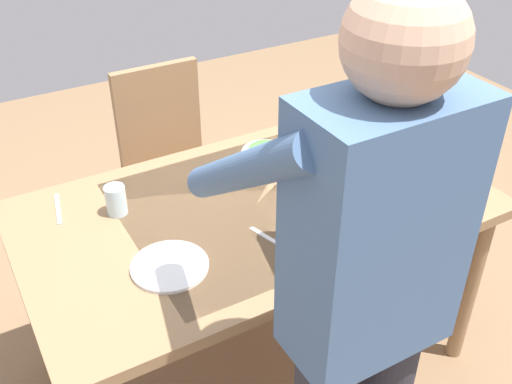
% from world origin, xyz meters
% --- Properties ---
extents(ground_plane, '(6.00, 6.00, 0.00)m').
position_xyz_m(ground_plane, '(0.00, 0.00, 0.00)').
color(ground_plane, '#846647').
extents(dining_table, '(1.57, 0.90, 0.76)m').
position_xyz_m(dining_table, '(0.00, 0.00, 0.68)').
color(dining_table, '#93704C').
rests_on(dining_table, ground_plane).
extents(chair_near, '(0.40, 0.40, 0.91)m').
position_xyz_m(chair_near, '(-0.01, -0.83, 0.53)').
color(chair_near, brown).
rests_on(chair_near, ground_plane).
extents(person_server, '(0.42, 0.61, 1.69)m').
position_xyz_m(person_server, '(0.13, 0.71, 0.96)').
color(person_server, '#2D2D38').
rests_on(person_server, ground_plane).
extents(wine_bottle, '(0.07, 0.07, 0.30)m').
position_xyz_m(wine_bottle, '(-0.17, 0.20, 0.87)').
color(wine_bottle, black).
rests_on(wine_bottle, dining_table).
extents(wine_glass_left, '(0.07, 0.07, 0.15)m').
position_xyz_m(wine_glass_left, '(-0.39, 0.08, 0.86)').
color(wine_glass_left, white).
rests_on(wine_glass_left, dining_table).
extents(wine_glass_right, '(0.07, 0.07, 0.15)m').
position_xyz_m(wine_glass_right, '(-0.69, -0.04, 0.86)').
color(wine_glass_right, white).
rests_on(wine_glass_right, dining_table).
extents(water_cup_near_left, '(0.07, 0.07, 0.10)m').
position_xyz_m(water_cup_near_left, '(0.42, -0.18, 0.81)').
color(water_cup_near_left, silver).
rests_on(water_cup_near_left, dining_table).
extents(water_cup_near_right, '(0.08, 0.08, 0.10)m').
position_xyz_m(water_cup_near_right, '(-0.48, -0.28, 0.81)').
color(water_cup_near_right, silver).
rests_on(water_cup_near_right, dining_table).
extents(serving_bowl_pasta, '(0.30, 0.30, 0.07)m').
position_xyz_m(serving_bowl_pasta, '(-0.57, 0.24, 0.79)').
color(serving_bowl_pasta, silver).
rests_on(serving_bowl_pasta, dining_table).
extents(side_bowl_salad, '(0.18, 0.18, 0.07)m').
position_xyz_m(side_bowl_salad, '(-0.16, -0.21, 0.79)').
color(side_bowl_salad, silver).
rests_on(side_bowl_salad, dining_table).
extents(dinner_plate_near, '(0.23, 0.23, 0.01)m').
position_xyz_m(dinner_plate_near, '(0.38, 0.16, 0.76)').
color(dinner_plate_near, silver).
rests_on(dinner_plate_near, dining_table).
extents(table_knife, '(0.07, 0.20, 0.00)m').
position_xyz_m(table_knife, '(0.05, 0.21, 0.76)').
color(table_knife, silver).
rests_on(table_knife, dining_table).
extents(table_fork, '(0.05, 0.18, 0.00)m').
position_xyz_m(table_fork, '(0.59, -0.30, 0.76)').
color(table_fork, silver).
rests_on(table_fork, dining_table).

